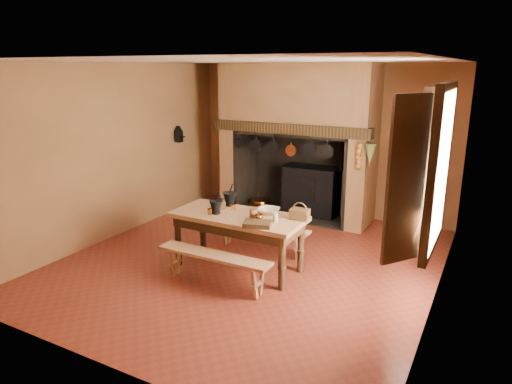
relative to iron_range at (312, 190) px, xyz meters
The scene contains 28 objects.
floor 2.50m from the iron_range, 89.02° to the right, with size 5.50×5.50×0.00m, color maroon.
ceiling 3.37m from the iron_range, 89.02° to the right, with size 5.50×5.50×0.00m, color silver.
back_wall 0.97m from the iron_range, 82.10° to the left, with size 5.00×0.02×2.80m, color #975F3C.
wall_left 3.59m from the iron_range, 135.12° to the right, with size 0.02×5.50×2.80m, color #975F3C.
wall_right 3.65m from the iron_range, 43.91° to the right, with size 0.02×5.50×2.80m, color #975F3C.
wall_front 5.28m from the iron_range, 89.54° to the right, with size 5.00×0.02×2.80m, color #975F3C.
chimney_breast 1.36m from the iron_range, 151.95° to the right, with size 2.95×0.96×2.80m.
iron_range is the anchor object (origin of this frame).
hearth_pans 1.10m from the iron_range, 167.25° to the right, with size 0.51×0.62×0.20m.
hanging_pans 1.12m from the iron_range, 115.02° to the right, with size 1.92×0.29×0.27m.
onion_string 1.49m from the iron_range, 32.25° to the right, with size 0.12×0.10×0.46m, color #AE6E20, non-canonical shape.
herb_bunch 1.65m from the iron_range, 28.28° to the right, with size 0.20×0.20×0.35m, color #535A2A.
window 3.91m from the iron_range, 49.98° to the right, with size 0.39×1.75×1.76m.
wall_coffee_mill 2.74m from the iron_range, 159.32° to the right, with size 0.23×0.16×0.31m.
work_table 2.74m from the iron_range, 89.92° to the right, with size 1.82×0.81×0.79m.
bench_front 3.35m from the iron_range, 89.94° to the right, with size 1.56×0.27×0.44m.
bench_back 2.05m from the iron_range, 89.90° to the right, with size 1.52×0.27×0.43m.
mortar_large 2.50m from the iron_range, 97.09° to the right, with size 0.20×0.20×0.34m.
mortar_small 2.89m from the iron_range, 95.53° to the right, with size 0.19×0.19×0.32m.
coffee_grinder 2.69m from the iron_range, 97.61° to the right, with size 0.15×0.12×0.17m.
brass_mug_a 2.95m from the iron_range, 96.56° to the right, with size 0.07×0.07×0.08m, color #BE752B.
brass_mug_b 2.60m from the iron_range, 93.66° to the right, with size 0.07×0.07×0.08m, color #BE752B.
mixing_bowl 2.54m from the iron_range, 82.05° to the right, with size 0.30×0.30×0.07m, color beige.
stoneware_crock 2.83m from the iron_range, 84.40° to the right, with size 0.11×0.11×0.14m, color #54351F.
glass_jar 2.85m from the iron_range, 78.12° to the right, with size 0.07×0.07×0.13m, color beige.
wicker_basket 2.66m from the iron_range, 72.06° to the right, with size 0.26×0.20×0.23m.
wooden_tray 3.07m from the iron_range, 81.42° to the right, with size 0.34×0.25×0.06m, color #341F10.
brass_cup 2.90m from the iron_range, 82.37° to the right, with size 0.11×0.11×0.09m, color #BE752B.
Camera 1 is at (2.97, -5.35, 2.72)m, focal length 32.00 mm.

